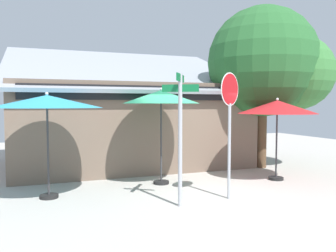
# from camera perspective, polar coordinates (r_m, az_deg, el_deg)

# --- Properties ---
(ground_plane) EXTENTS (28.00, 28.00, 0.10)m
(ground_plane) POSITION_cam_1_polar(r_m,az_deg,el_deg) (9.38, 3.63, -10.53)
(ground_plane) COLOR #ADA8A0
(cafe_building) EXTENTS (8.52, 5.90, 4.57)m
(cafe_building) POSITION_cam_1_polar(r_m,az_deg,el_deg) (13.31, -6.82, 0.69)
(cafe_building) COLOR #705B4C
(cafe_building) RESTS_ON ground
(street_sign_post) EXTENTS (0.70, 0.75, 2.90)m
(street_sign_post) POSITION_cam_1_polar(r_m,az_deg,el_deg) (7.52, 2.02, 0.03)
(street_sign_post) COLOR #A8AAB2
(street_sign_post) RESTS_ON ground
(stop_sign) EXTENTS (0.68, 0.39, 2.97)m
(stop_sign) POSITION_cam_1_polar(r_m,az_deg,el_deg) (8.24, 10.08, 2.42)
(stop_sign) COLOR #A8AAB2
(stop_sign) RESTS_ON ground
(patio_umbrella_teal_left) EXTENTS (2.59, 2.59, 2.52)m
(patio_umbrella_teal_left) POSITION_cam_1_polar(r_m,az_deg,el_deg) (8.64, -19.25, 3.70)
(patio_umbrella_teal_left) COLOR black
(patio_umbrella_teal_left) RESTS_ON ground
(patio_umbrella_forest_green_center) EXTENTS (2.15, 2.15, 2.70)m
(patio_umbrella_forest_green_center) POSITION_cam_1_polar(r_m,az_deg,el_deg) (9.65, -1.14, 4.66)
(patio_umbrella_forest_green_center) COLOR black
(patio_umbrella_forest_green_center) RESTS_ON ground
(patio_umbrella_crimson_right) EXTENTS (2.30, 2.30, 2.42)m
(patio_umbrella_crimson_right) POSITION_cam_1_polar(r_m,az_deg,el_deg) (10.67, 17.49, 2.90)
(patio_umbrella_crimson_right) COLOR black
(patio_umbrella_crimson_right) RESTS_ON ground
(shade_tree) EXTENTS (4.26, 3.82, 5.63)m
(shade_tree) POSITION_cam_1_polar(r_m,az_deg,el_deg) (12.79, 16.49, 9.63)
(shade_tree) COLOR brown
(shade_tree) RESTS_ON ground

